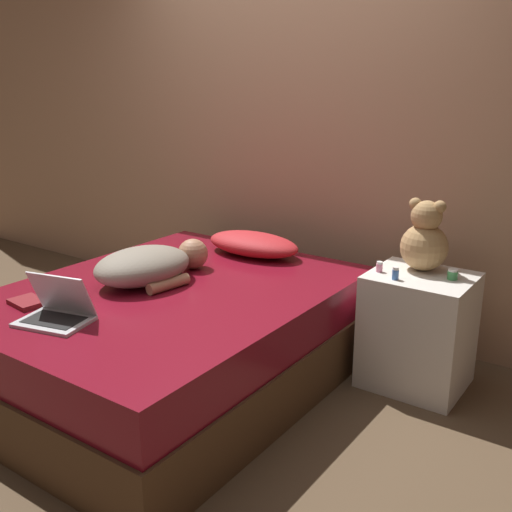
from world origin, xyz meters
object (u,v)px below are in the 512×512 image
object	(u,v)px
bottle_blue	(395,273)
bottle_green	(453,274)
pillow	(254,244)
book	(28,302)
person_lying	(149,265)
teddy_bear	(425,240)
laptop	(57,311)
bottle_pink	(379,267)

from	to	relation	value
bottle_blue	bottle_green	size ratio (longest dim) A/B	1.19
pillow	bottle_green	distance (m)	1.22
pillow	book	bearing A→B (deg)	-107.14
bottle_green	person_lying	bearing A→B (deg)	-151.90
teddy_bear	bottle_green	xyz separation A→B (m)	(0.18, -0.06, -0.14)
person_lying	bottle_green	bearing A→B (deg)	36.88
bottle_green	teddy_bear	bearing A→B (deg)	160.20
laptop	bottle_blue	bearing A→B (deg)	34.11
bottle_pink	bottle_green	xyz separation A→B (m)	(0.35, 0.10, -0.00)
teddy_bear	bottle_pink	xyz separation A→B (m)	(-0.17, -0.16, -0.14)
laptop	bottle_blue	xyz separation A→B (m)	(1.10, 1.21, 0.06)
bottle_green	bottle_pink	bearing A→B (deg)	-164.36
laptop	bottle_blue	world-z (taller)	laptop
pillow	laptop	size ratio (longest dim) A/B	1.76
teddy_bear	person_lying	bearing A→B (deg)	-146.30
pillow	bottle_blue	world-z (taller)	bottle_blue
teddy_bear	book	bearing A→B (deg)	-136.05
laptop	teddy_bear	size ratio (longest dim) A/B	0.93
bottle_green	laptop	bearing A→B (deg)	-134.13
person_lying	bottle_blue	size ratio (longest dim) A/B	11.12
pillow	laptop	distance (m)	1.37
pillow	teddy_bear	size ratio (longest dim) A/B	1.64
book	bottle_green	bearing A→B (deg)	39.27
laptop	bottle_blue	distance (m)	1.63
person_lying	teddy_bear	world-z (taller)	teddy_bear
pillow	bottle_pink	xyz separation A→B (m)	(0.87, -0.09, 0.04)
person_lying	bottle_green	world-z (taller)	person_lying
person_lying	book	world-z (taller)	person_lying
pillow	bottle_pink	bearing A→B (deg)	-5.74
teddy_bear	bottle_pink	world-z (taller)	teddy_bear
person_lying	teddy_bear	distance (m)	1.46
pillow	person_lying	bearing A→B (deg)	-103.00
person_lying	laptop	xyz separation A→B (m)	(0.05, -0.63, -0.04)
teddy_bear	book	world-z (taller)	teddy_bear
bottle_pink	bottle_blue	distance (m)	0.14
person_lying	book	xyz separation A→B (m)	(-0.24, -0.59, -0.08)
person_lying	laptop	bearing A→B (deg)	-76.43
bottle_blue	bottle_green	bearing A→B (deg)	35.61
bottle_green	bottle_blue	bearing A→B (deg)	-144.39
laptop	bottle_pink	distance (m)	1.61
book	pillow	bearing A→B (deg)	72.86
person_lying	laptop	size ratio (longest dim) A/B	2.07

